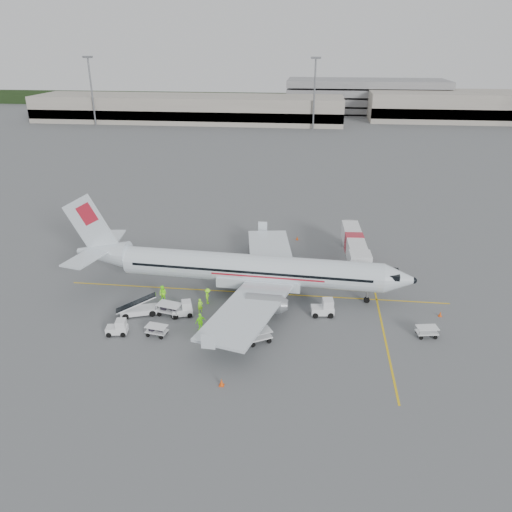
{
  "coord_description": "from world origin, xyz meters",
  "views": [
    {
      "loc": [
        6.38,
        -51.05,
        26.92
      ],
      "look_at": [
        0.0,
        2.0,
        3.8
      ],
      "focal_mm": 35.0,
      "sensor_mm": 36.0,
      "label": 1
    }
  ],
  "objects_px": {
    "belt_loader": "(138,303)",
    "tug_aft": "(117,327)",
    "tug_fore": "(323,307)",
    "jet_bridge": "(353,249)",
    "tug_mid": "(182,309)",
    "aircraft": "(251,251)"
  },
  "relations": [
    {
      "from": "belt_loader",
      "to": "tug_aft",
      "type": "height_order",
      "value": "belt_loader"
    },
    {
      "from": "aircraft",
      "to": "tug_aft",
      "type": "height_order",
      "value": "aircraft"
    },
    {
      "from": "tug_fore",
      "to": "tug_aft",
      "type": "distance_m",
      "value": 21.26
    },
    {
      "from": "belt_loader",
      "to": "tug_aft",
      "type": "bearing_deg",
      "value": -122.44
    },
    {
      "from": "tug_fore",
      "to": "tug_mid",
      "type": "bearing_deg",
      "value": -179.67
    },
    {
      "from": "tug_mid",
      "to": "tug_aft",
      "type": "xyz_separation_m",
      "value": [
        -5.54,
        -4.32,
        -0.04
      ]
    },
    {
      "from": "tug_mid",
      "to": "aircraft",
      "type": "bearing_deg",
      "value": 23.08
    },
    {
      "from": "jet_bridge",
      "to": "tug_aft",
      "type": "height_order",
      "value": "jet_bridge"
    },
    {
      "from": "tug_fore",
      "to": "tug_mid",
      "type": "xyz_separation_m",
      "value": [
        -14.78,
        -1.93,
        -0.09
      ]
    },
    {
      "from": "tug_fore",
      "to": "jet_bridge",
      "type": "bearing_deg",
      "value": 67.17
    },
    {
      "from": "tug_aft",
      "to": "tug_fore",
      "type": "bearing_deg",
      "value": 8.33
    },
    {
      "from": "aircraft",
      "to": "tug_mid",
      "type": "bearing_deg",
      "value": -134.88
    },
    {
      "from": "jet_bridge",
      "to": "tug_fore",
      "type": "height_order",
      "value": "jet_bridge"
    },
    {
      "from": "tug_mid",
      "to": "jet_bridge",
      "type": "bearing_deg",
      "value": 21.44
    },
    {
      "from": "jet_bridge",
      "to": "tug_mid",
      "type": "xyz_separation_m",
      "value": [
        -18.74,
        -15.98,
        -1.17
      ]
    },
    {
      "from": "jet_bridge",
      "to": "tug_aft",
      "type": "xyz_separation_m",
      "value": [
        -24.28,
        -20.3,
        -1.21
      ]
    },
    {
      "from": "belt_loader",
      "to": "tug_aft",
      "type": "distance_m",
      "value": 4.16
    },
    {
      "from": "tug_fore",
      "to": "belt_loader",
      "type": "bearing_deg",
      "value": 179.42
    },
    {
      "from": "tug_mid",
      "to": "tug_aft",
      "type": "bearing_deg",
      "value": -161.07
    },
    {
      "from": "tug_fore",
      "to": "tug_mid",
      "type": "relative_size",
      "value": 1.11
    },
    {
      "from": "tug_aft",
      "to": "tug_mid",
      "type": "bearing_deg",
      "value": 29.19
    },
    {
      "from": "jet_bridge",
      "to": "tug_mid",
      "type": "bearing_deg",
      "value": -142.66
    }
  ]
}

